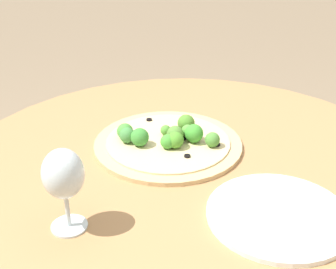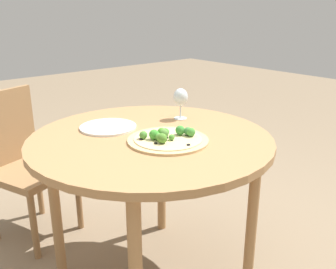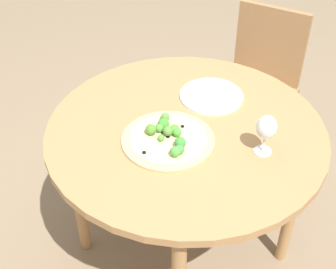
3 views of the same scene
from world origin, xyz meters
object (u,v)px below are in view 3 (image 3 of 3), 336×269
object	(u,v)px
wine_glass	(266,128)
plate_near	(211,96)
pizza	(168,138)
chair	(258,84)

from	to	relation	value
wine_glass	plate_near	world-z (taller)	wine_glass
pizza	chair	bearing A→B (deg)	-161.59
pizza	plate_near	distance (m)	0.33
pizza	wine_glass	world-z (taller)	wine_glass
chair	pizza	bearing A→B (deg)	-91.28
wine_glass	chair	bearing A→B (deg)	-141.01
wine_glass	plate_near	distance (m)	0.39
pizza	wine_glass	distance (m)	0.35
chair	plate_near	bearing A→B (deg)	-90.29
pizza	wine_glass	size ratio (longest dim) A/B	2.20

